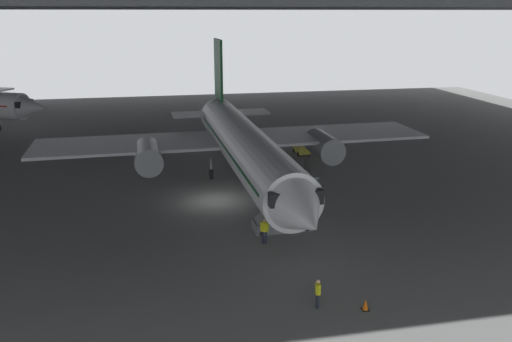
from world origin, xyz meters
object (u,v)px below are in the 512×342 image
Objects in this scene: crew_worker_by_stairs at (264,230)px; baggage_tug at (302,149)px; crew_worker_near_nose at (318,292)px; boarding_stairs at (283,219)px; airplane_main at (243,145)px; traffic_cone_orange at (366,305)px.

crew_worker_by_stairs is 0.76× the size of baggage_tug.
crew_worker_near_nose is at bearing -104.78° from baggage_tug.
baggage_tug is at bearing 70.02° from boarding_stairs.
crew_worker_by_stairs reaches higher than baggage_tug.
crew_worker_by_stairs is at bearing -129.90° from boarding_stairs.
crew_worker_near_nose is at bearing -89.77° from airplane_main.
crew_worker_near_nose is at bearing -83.14° from crew_worker_by_stairs.
boarding_stairs is 2.09× the size of baggage_tug.
crew_worker_near_nose is 2.59× the size of traffic_cone_orange.
airplane_main is 12.36m from crew_worker_by_stairs.
baggage_tug is (8.46, 20.65, -0.44)m from crew_worker_by_stairs.
crew_worker_by_stairs is at bearing 96.86° from crew_worker_near_nose.
boarding_stairs is 2.98× the size of crew_worker_near_nose.
traffic_cone_orange is at bearing -100.26° from baggage_tug.
crew_worker_near_nose is (0.08, -19.93, -2.56)m from airplane_main.
baggage_tug is at bearing 79.74° from traffic_cone_orange.
crew_worker_by_stairs is (-0.94, 7.85, 0.09)m from crew_worker_near_nose.
airplane_main reaches higher than boarding_stairs.
crew_worker_near_nose is 0.70× the size of baggage_tug.
crew_worker_near_nose is at bearing -94.34° from boarding_stairs.
airplane_main is 21.44× the size of crew_worker_by_stairs.
airplane_main is 7.81× the size of boarding_stairs.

